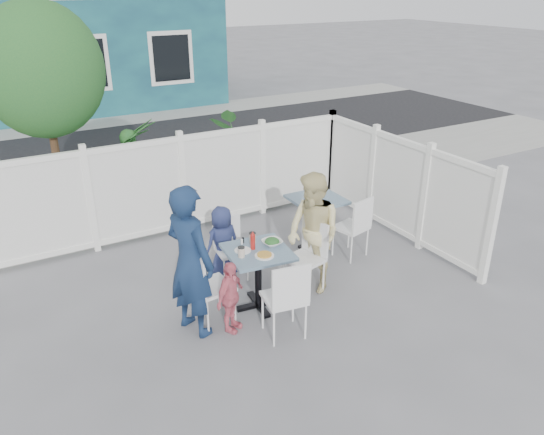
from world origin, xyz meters
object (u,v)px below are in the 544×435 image
chair_right (309,251)px  toddler (230,297)px  woman (313,233)px  boy (223,242)px  main_table (258,263)px  chair_back (230,243)px  man (190,261)px  spare_table (316,209)px  chair_left (206,282)px  chair_near (287,295)px

chair_right → toddler: chair_right is taller
woman → boy: size_ratio=1.54×
main_table → toddler: (-0.52, -0.28, -0.17)m
chair_back → boy: (-0.08, 0.04, 0.02)m
man → boy: man is taller
spare_table → chair_left: bearing=-154.7°
main_table → man: man is taller
chair_left → toddler: 0.34m
man → woman: 1.74m
chair_right → boy: 1.21m
chair_back → man: 1.35m
chair_right → woman: size_ratio=0.60×
spare_table → chair_back: bearing=-173.0°
spare_table → chair_right: 1.31m
chair_left → boy: bearing=140.3°
spare_table → chair_near: bearing=-132.0°
spare_table → boy: size_ratio=0.76×
toddler → chair_back: bearing=30.3°
woman → boy: 1.28m
chair_back → woman: woman is taller
chair_left → chair_near: (0.68, -0.71, 0.00)m
spare_table → chair_left: 2.54m
spare_table → toddler: (-2.11, -1.34, -0.16)m
chair_left → chair_near: bearing=38.7°
chair_right → woman: (0.07, 0.01, 0.24)m
spare_table → chair_right: chair_right is taller
main_table → woman: 0.86m
chair_near → toddler: (-0.49, 0.46, -0.13)m
spare_table → man: (-2.47, -1.10, 0.30)m
main_table → spare_table: size_ratio=1.06×
chair_left → chair_near: chair_near is taller
chair_left → chair_right: (1.48, 0.06, -0.01)m
chair_right → chair_near: 1.12m
chair_left → man: man is taller
chair_left → chair_right: bearing=87.5°
chair_near → boy: size_ratio=0.96×
woman → toddler: bearing=-82.2°
chair_right → boy: bearing=29.9°
main_table → woman: (0.84, 0.05, 0.19)m
chair_right → main_table: bearing=79.0°
chair_right → man: 1.70m
main_table → chair_left: bearing=-177.9°
spare_table → man: man is taller
chair_near → woman: (0.87, 0.79, 0.22)m
chair_right → toddler: bearing=89.9°
chair_left → boy: boy is taller
spare_table → chair_right: size_ratio=0.81×
main_table → chair_near: (-0.03, -0.74, -0.04)m
spare_table → woman: (-0.75, -1.01, 0.19)m
chair_back → boy: 0.10m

